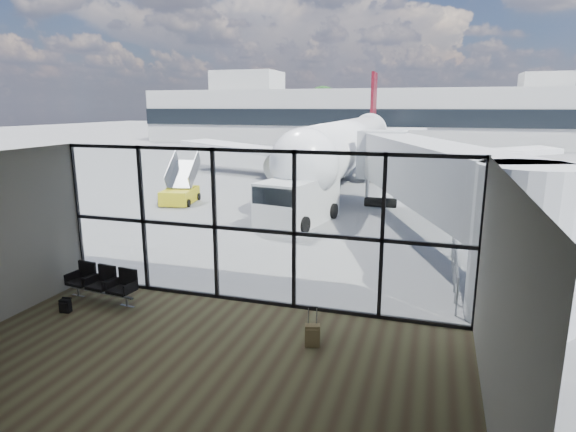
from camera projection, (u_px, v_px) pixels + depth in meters
The scene contains 22 objects.
ground at pixel (390, 160), 51.32m from camera, with size 220.00×220.00×0.00m, color slate.
lounge_shell at pixel (160, 268), 9.04m from camera, with size 12.02×8.01×4.51m.
glass_curtain_wall at pixel (254, 228), 13.59m from camera, with size 12.10×0.12×4.50m.
jet_bridge at pixel (437, 182), 18.64m from camera, with size 8.00×16.50×4.33m.
apron_railing at pixel (455, 261), 15.57m from camera, with size 0.06×5.46×1.11m.
far_terminal at pixel (402, 116), 71.00m from camera, with size 80.00×12.20×11.00m.
tree_0 at pixel (172, 111), 93.09m from camera, with size 4.95×4.95×7.12m.
tree_1 at pixel (199, 108), 91.22m from camera, with size 5.61×5.61×8.07m.
tree_2 at pixel (228, 104), 89.34m from camera, with size 6.27×6.27×9.03m.
tree_3 at pixel (259, 111), 87.88m from camera, with size 4.95×4.95×7.12m.
tree_4 at pixel (290, 108), 86.01m from camera, with size 5.61×5.61×8.07m.
tree_5 at pixel (323, 104), 84.13m from camera, with size 6.27×6.27×9.03m.
seating_row at pixel (104, 281), 14.20m from camera, with size 2.32×0.90×1.03m.
backpack at pixel (65, 306), 13.37m from camera, with size 0.30×0.28×0.42m.
suitcase at pixel (312, 335), 11.46m from camera, with size 0.40×0.33×0.97m.
airliner at pixel (352, 142), 38.41m from camera, with size 30.74×35.57×9.16m.
service_van at pixel (297, 200), 23.33m from camera, with size 3.23×5.47×2.24m.
belt_loader at pixel (331, 172), 37.27m from camera, with size 1.79×4.27×1.95m.
mobile_stairs at pixel (180, 194), 28.45m from camera, with size 2.25×3.59×2.36m.
traffic_cone_a at pixel (262, 207), 25.82m from camera, with size 0.46×0.46×0.65m.
traffic_cone_b at pixel (300, 208), 25.96m from camera, with size 0.39×0.39×0.56m.
traffic_cone_c at pixel (437, 199), 28.18m from camera, with size 0.41×0.41×0.58m.
Camera 1 is at (4.84, -12.29, 5.63)m, focal length 30.00 mm.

